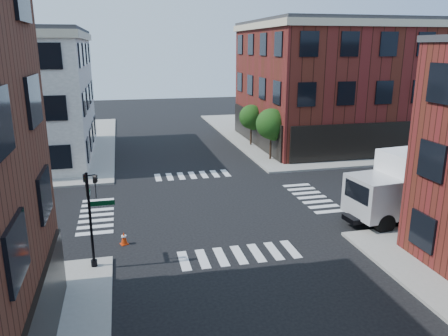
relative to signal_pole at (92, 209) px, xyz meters
name	(u,v)px	position (x,y,z in m)	size (l,w,h in m)	color
ground	(210,206)	(6.72, 6.68, -2.86)	(120.00, 120.00, 0.00)	black
sidewalk_ne	(347,131)	(27.72, 27.68, -2.78)	(30.00, 30.00, 0.15)	gray
building_ne	(370,84)	(27.22, 22.68, 3.14)	(25.00, 16.00, 12.00)	#4C1D13
tree_near	(272,125)	(14.28, 16.65, 0.30)	(2.69, 2.69, 4.49)	black
tree_far	(252,118)	(14.28, 22.65, 0.02)	(2.43, 2.43, 4.07)	black
signal_pole	(92,209)	(0.00, 0.00, 0.00)	(1.29, 1.24, 4.60)	black
box_truck	(423,183)	(18.42, 1.88, -0.73)	(9.23, 3.66, 4.09)	white
traffic_cone	(124,238)	(1.29, 2.21, -2.53)	(0.48, 0.48, 0.69)	red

